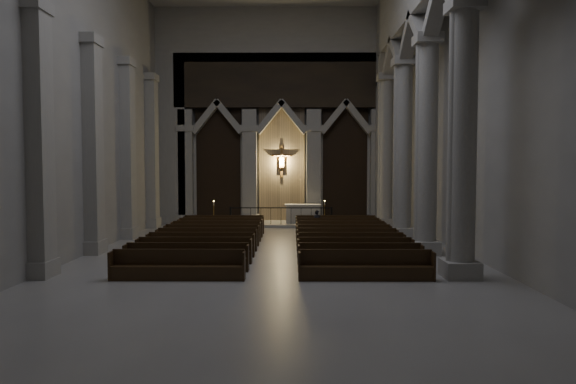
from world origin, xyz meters
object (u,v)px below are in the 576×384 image
object	(u,v)px
pews	(277,243)
candle_stand_left	(214,221)
altar	(303,213)
worshipper	(317,222)
candle_stand_right	(325,220)
altar_rail	(281,214)

from	to	relation	value
pews	candle_stand_left	bearing A→B (deg)	117.22
altar	worshipper	size ratio (longest dim) A/B	1.75
candle_stand_right	altar	bearing A→B (deg)	145.28
candle_stand_left	pews	distance (m)	7.54
candle_stand_left	candle_stand_right	bearing A→B (deg)	8.89
candle_stand_right	worshipper	xyz separation A→B (m)	(-0.52, -2.63, 0.18)
altar	candle_stand_right	bearing A→B (deg)	-34.72
altar	altar_rail	bearing A→B (deg)	-145.24
candle_stand_left	pews	size ratio (longest dim) A/B	0.14
pews	candle_stand_right	bearing A→B (deg)	73.03
altar	candle_stand_right	world-z (taller)	candle_stand_right
candle_stand_right	pews	xyz separation A→B (m)	(-2.32, -7.61, -0.11)
altar_rail	candle_stand_left	size ratio (longest dim) A/B	3.72
pews	worshipper	bearing A→B (deg)	70.08
altar	candle_stand_right	distance (m)	1.42
worshipper	altar	bearing A→B (deg)	81.93
pews	altar_rail	bearing A→B (deg)	90.00
altar_rail	pews	xyz separation A→B (m)	(0.00, -7.58, -0.43)
candle_stand_right	pews	world-z (taller)	candle_stand_right
candle_stand_left	candle_stand_right	xyz separation A→B (m)	(5.77, 0.90, -0.01)
candle_stand_left	worshipper	xyz separation A→B (m)	(5.25, -1.73, 0.16)
candle_stand_right	worshipper	size ratio (longest dim) A/B	1.26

